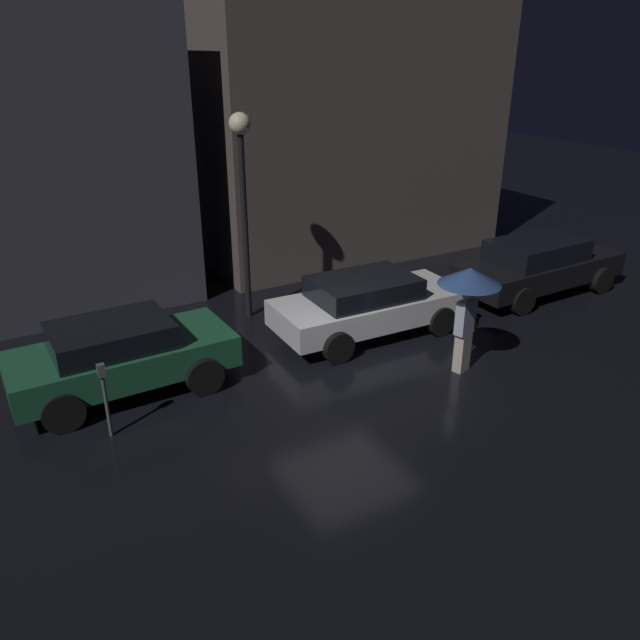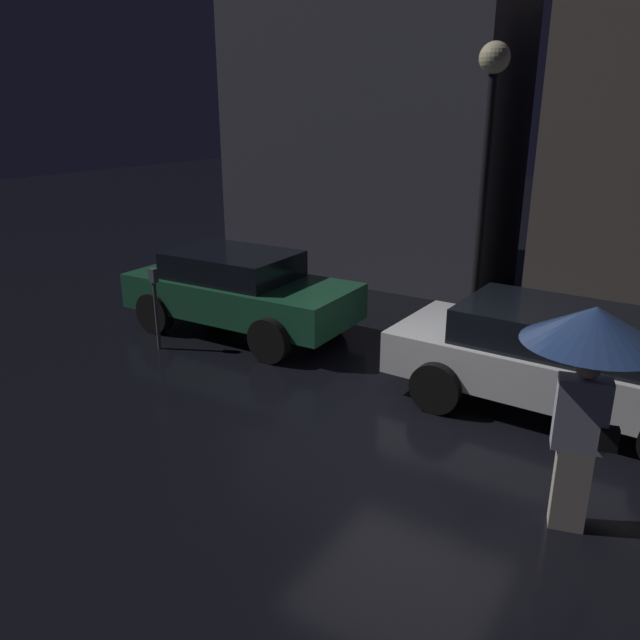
{
  "view_description": "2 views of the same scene",
  "coord_description": "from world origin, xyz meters",
  "px_view_note": "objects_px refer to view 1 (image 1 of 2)",
  "views": [
    {
      "loc": [
        -5.81,
        -9.14,
        5.95
      ],
      "look_at": [
        -0.55,
        0.04,
        1.26
      ],
      "focal_mm": 35.0,
      "sensor_mm": 36.0,
      "label": 1
    },
    {
      "loc": [
        2.77,
        -6.41,
        3.72
      ],
      "look_at": [
        -1.47,
        0.21,
        1.02
      ],
      "focal_mm": 35.0,
      "sensor_mm": 36.0,
      "label": 2
    }
  ],
  "objects_px": {
    "parked_car_green": "(121,355)",
    "parked_car_black": "(538,265)",
    "parked_car_white": "(368,303)",
    "parking_meter": "(105,393)",
    "street_lamp_near": "(242,172)",
    "pedestrian_with_umbrella": "(469,288)"
  },
  "relations": [
    {
      "from": "pedestrian_with_umbrella",
      "to": "street_lamp_near",
      "type": "height_order",
      "value": "street_lamp_near"
    },
    {
      "from": "parked_car_green",
      "to": "pedestrian_with_umbrella",
      "type": "height_order",
      "value": "pedestrian_with_umbrella"
    },
    {
      "from": "parked_car_black",
      "to": "pedestrian_with_umbrella",
      "type": "xyz_separation_m",
      "value": [
        -4.54,
        -2.29,
        0.99
      ]
    },
    {
      "from": "parking_meter",
      "to": "street_lamp_near",
      "type": "distance_m",
      "value": 5.88
    },
    {
      "from": "parked_car_green",
      "to": "pedestrian_with_umbrella",
      "type": "bearing_deg",
      "value": -24.49
    },
    {
      "from": "parked_car_white",
      "to": "street_lamp_near",
      "type": "distance_m",
      "value": 3.96
    },
    {
      "from": "parking_meter",
      "to": "parked_car_black",
      "type": "bearing_deg",
      "value": 5.85
    },
    {
      "from": "parked_car_white",
      "to": "parking_meter",
      "type": "relative_size",
      "value": 3.25
    },
    {
      "from": "street_lamp_near",
      "to": "parked_car_white",
      "type": "bearing_deg",
      "value": -49.4
    },
    {
      "from": "parked_car_green",
      "to": "parking_meter",
      "type": "height_order",
      "value": "parked_car_green"
    },
    {
      "from": "parked_car_white",
      "to": "pedestrian_with_umbrella",
      "type": "xyz_separation_m",
      "value": [
        0.65,
        -2.37,
        1.03
      ]
    },
    {
      "from": "street_lamp_near",
      "to": "parking_meter",
      "type": "bearing_deg",
      "value": -139.41
    },
    {
      "from": "parked_car_green",
      "to": "street_lamp_near",
      "type": "height_order",
      "value": "street_lamp_near"
    },
    {
      "from": "parked_car_white",
      "to": "parking_meter",
      "type": "distance_m",
      "value": 6.04
    },
    {
      "from": "parked_car_black",
      "to": "parking_meter",
      "type": "height_order",
      "value": "parked_car_black"
    },
    {
      "from": "parked_car_green",
      "to": "parked_car_black",
      "type": "bearing_deg",
      "value": -2.95
    },
    {
      "from": "parked_car_black",
      "to": "pedestrian_with_umbrella",
      "type": "distance_m",
      "value": 5.18
    },
    {
      "from": "parked_car_green",
      "to": "parked_car_black",
      "type": "relative_size",
      "value": 0.87
    },
    {
      "from": "parked_car_black",
      "to": "street_lamp_near",
      "type": "xyz_separation_m",
      "value": [
        -7.09,
        2.3,
        2.63
      ]
    },
    {
      "from": "pedestrian_with_umbrella",
      "to": "parking_meter",
      "type": "height_order",
      "value": "pedestrian_with_umbrella"
    },
    {
      "from": "pedestrian_with_umbrella",
      "to": "street_lamp_near",
      "type": "bearing_deg",
      "value": -76.53
    },
    {
      "from": "pedestrian_with_umbrella",
      "to": "parking_meter",
      "type": "xyz_separation_m",
      "value": [
        -6.56,
        1.15,
        -0.93
      ]
    }
  ]
}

